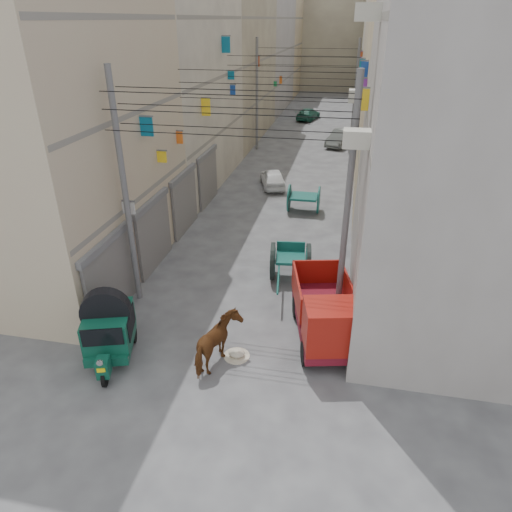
% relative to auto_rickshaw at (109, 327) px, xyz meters
% --- Properties ---
extents(ground, '(140.00, 140.00, 0.00)m').
position_rel_auto_rickshaw_xyz_m(ground, '(3.00, -2.77, -1.04)').
color(ground, '#414144').
rests_on(ground, ground).
extents(building_row_left, '(8.00, 62.00, 14.00)m').
position_rel_auto_rickshaw_xyz_m(building_row_left, '(-5.00, 31.35, 5.42)').
color(building_row_left, tan).
rests_on(building_row_left, ground).
extents(building_row_right, '(8.00, 62.00, 14.00)m').
position_rel_auto_rickshaw_xyz_m(building_row_right, '(10.99, 31.35, 5.42)').
color(building_row_right, '#9C9692').
rests_on(building_row_right, ground).
extents(end_cap_building, '(22.00, 10.00, 13.00)m').
position_rel_auto_rickshaw_xyz_m(end_cap_building, '(3.00, 63.23, 5.46)').
color(end_cap_building, tan).
rests_on(end_cap_building, ground).
extents(shutters_left, '(0.18, 14.40, 2.88)m').
position_rel_auto_rickshaw_xyz_m(shutters_left, '(-0.92, 7.60, 0.45)').
color(shutters_left, '#4F4E53').
rests_on(shutters_left, ground).
extents(signboards, '(8.22, 40.52, 5.67)m').
position_rel_auto_rickshaw_xyz_m(signboards, '(2.99, 18.88, 2.39)').
color(signboards, orange).
rests_on(signboards, ground).
extents(ac_units, '(0.70, 6.55, 3.35)m').
position_rel_auto_rickshaw_xyz_m(ac_units, '(6.65, 4.89, 6.39)').
color(ac_units, '#B9B6A6').
rests_on(ac_units, ground).
extents(utility_poles, '(7.40, 22.20, 8.00)m').
position_rel_auto_rickshaw_xyz_m(utility_poles, '(3.00, 14.23, 2.96)').
color(utility_poles, '#5D5D60').
rests_on(utility_poles, ground).
extents(overhead_cables, '(7.40, 22.52, 1.12)m').
position_rel_auto_rickshaw_xyz_m(overhead_cables, '(3.00, 11.63, 5.73)').
color(overhead_cables, black).
rests_on(overhead_cables, ground).
extents(auto_rickshaw, '(1.92, 2.61, 1.77)m').
position_rel_auto_rickshaw_xyz_m(auto_rickshaw, '(0.00, 0.00, 0.00)').
color(auto_rickshaw, black).
rests_on(auto_rickshaw, ground).
extents(tonga_cart, '(1.71, 3.42, 1.49)m').
position_rel_auto_rickshaw_xyz_m(tonga_cart, '(4.66, 5.68, -0.27)').
color(tonga_cart, black).
rests_on(tonga_cart, ground).
extents(mini_truck, '(2.45, 3.99, 2.09)m').
position_rel_auto_rickshaw_xyz_m(mini_truck, '(6.30, 1.72, -0.04)').
color(mini_truck, black).
rests_on(mini_truck, ground).
extents(second_cart, '(1.64, 1.45, 1.45)m').
position_rel_auto_rickshaw_xyz_m(second_cart, '(4.42, 12.82, -0.27)').
color(second_cart, '#124F47').
rests_on(second_cart, ground).
extents(feed_sack, '(0.50, 0.40, 0.25)m').
position_rel_auto_rickshaw_xyz_m(feed_sack, '(3.70, 0.70, -0.92)').
color(feed_sack, beige).
rests_on(feed_sack, ground).
extents(horse, '(1.23, 1.99, 1.56)m').
position_rel_auto_rickshaw_xyz_m(horse, '(3.27, 0.23, -0.26)').
color(horse, maroon).
rests_on(horse, ground).
extents(distant_car_white, '(2.20, 3.49, 1.11)m').
position_rel_auto_rickshaw_xyz_m(distant_car_white, '(2.13, 16.54, -0.49)').
color(distant_car_white, white).
rests_on(distant_car_white, ground).
extents(distant_car_grey, '(2.42, 4.04, 1.26)m').
position_rel_auto_rickshaw_xyz_m(distant_car_grey, '(5.80, 27.64, -0.41)').
color(distant_car_grey, '#545956').
rests_on(distant_car_grey, ground).
extents(distant_car_green, '(2.45, 4.13, 1.12)m').
position_rel_auto_rickshaw_xyz_m(distant_car_green, '(2.17, 37.75, -0.48)').
color(distant_car_green, '#1F5B48').
rests_on(distant_car_green, ground).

